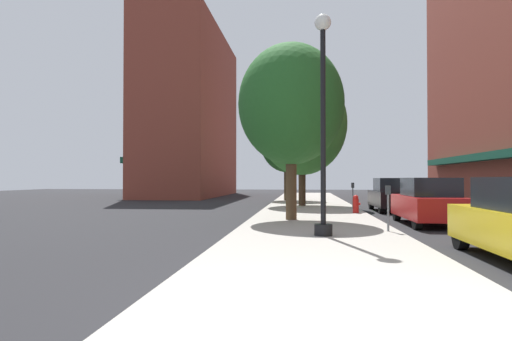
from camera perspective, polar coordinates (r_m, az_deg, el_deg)
ground_plane at (r=23.80m, az=16.59°, el=-4.90°), size 90.00×90.00×0.00m
sidewalk_slab at (r=24.39m, az=6.84°, el=-4.70°), size 4.80×50.00×0.12m
building_far_background at (r=44.08m, az=-8.12°, el=6.87°), size 6.80×18.00×15.39m
lamppost at (r=12.34m, az=8.36°, el=6.32°), size 0.48×0.48×5.90m
fire_hydrant at (r=20.60m, az=12.34°, el=-4.08°), size 0.33×0.26×0.79m
parking_meter_near at (r=13.68m, az=16.15°, el=-3.83°), size 0.14×0.09×1.31m
parking_meter_far at (r=23.14m, az=11.97°, el=-2.68°), size 0.14×0.09×1.31m
tree_near at (r=26.02m, az=5.75°, el=5.82°), size 5.05×5.05×7.52m
tree_mid at (r=32.12m, az=3.86°, el=3.57°), size 3.72×3.72×6.24m
tree_far at (r=17.11m, az=4.40°, el=8.22°), size 3.91×3.91×6.53m
car_red at (r=17.14m, az=20.75°, el=-3.70°), size 1.80×4.30×1.66m
car_black at (r=23.68m, az=16.61°, el=-2.96°), size 1.80×4.30×1.66m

